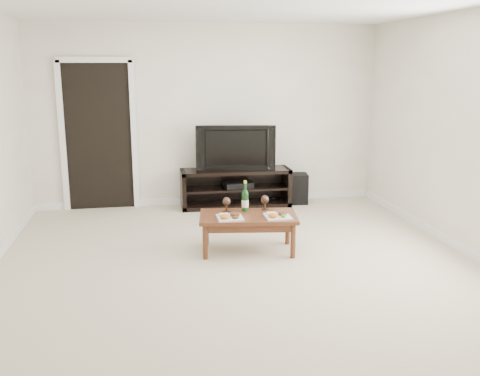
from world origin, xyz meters
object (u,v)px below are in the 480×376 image
television (236,147)px  subwoofer (297,188)px  coffee_table (248,233)px  media_console (236,188)px

television → subwoofer: size_ratio=2.54×
television → coffee_table: 2.05m
media_console → coffee_table: media_console is taller
subwoofer → media_console: bearing=-171.1°
coffee_table → media_console: bearing=84.5°
media_console → coffee_table: 1.94m
television → coffee_table: (-0.19, -1.93, -0.66)m
media_console → coffee_table: size_ratio=1.50×
television → subwoofer: 1.14m
media_console → subwoofer: media_console is taller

